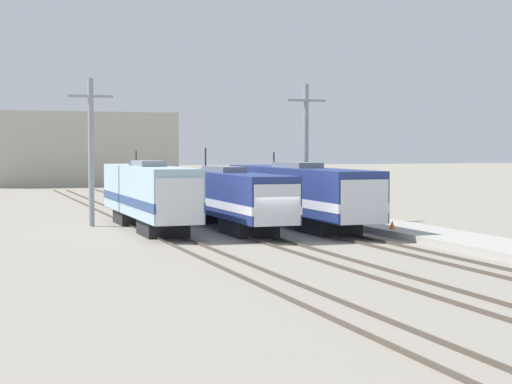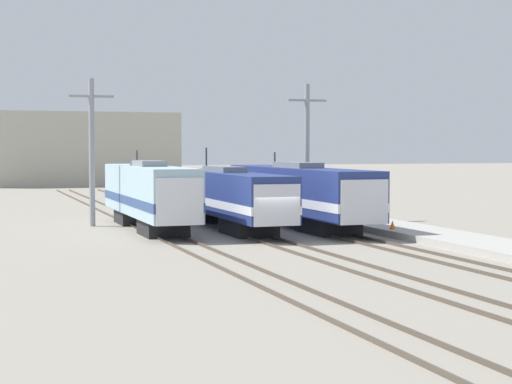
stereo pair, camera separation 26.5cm
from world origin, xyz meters
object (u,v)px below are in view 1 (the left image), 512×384
at_px(locomotive_far_right, 300,194).
at_px(catenary_tower_right, 306,149).
at_px(locomotive_center, 226,196).
at_px(catenary_tower_left, 91,150).
at_px(locomotive_far_left, 150,194).
at_px(traffic_cone, 392,225).

xyz_separation_m(locomotive_far_right, catenary_tower_right, (2.39, 4.72, 2.84)).
xyz_separation_m(locomotive_center, catenary_tower_left, (-7.86, 4.22, 2.96)).
bearing_deg(locomotive_center, locomotive_far_left, 173.92).
relative_size(locomotive_far_left, catenary_tower_right, 1.76).
height_order(locomotive_center, traffic_cone, locomotive_center).
bearing_deg(locomotive_far_right, locomotive_center, 173.99).
height_order(locomotive_center, locomotive_far_right, locomotive_center).
relative_size(locomotive_far_right, catenary_tower_right, 2.07).
bearing_deg(catenary_tower_left, traffic_cone, -37.05).
relative_size(catenary_tower_left, catenary_tower_right, 1.00).
height_order(locomotive_far_left, catenary_tower_left, catenary_tower_left).
height_order(locomotive_far_right, catenary_tower_left, catenary_tower_left).
bearing_deg(locomotive_far_left, traffic_cone, -32.75).
distance_m(locomotive_far_right, catenary_tower_right, 6.01).
relative_size(locomotive_center, catenary_tower_right, 2.05).
xyz_separation_m(locomotive_center, locomotive_far_right, (4.81, -0.51, 0.12)).
bearing_deg(locomotive_far_left, locomotive_far_right, -6.05).
bearing_deg(traffic_cone, locomotive_center, 135.71).
distance_m(locomotive_center, locomotive_far_right, 4.84).
height_order(catenary_tower_left, traffic_cone, catenary_tower_left).
relative_size(locomotive_far_right, catenary_tower_left, 2.07).
relative_size(locomotive_far_left, catenary_tower_left, 1.76).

